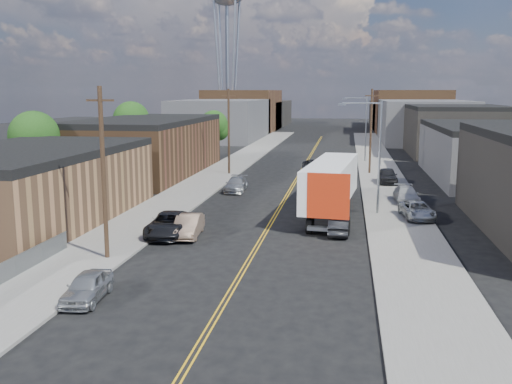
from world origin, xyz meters
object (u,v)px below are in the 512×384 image
(car_right_lot_a, at_px, (417,210))
(car_ahead_truck, at_px, (313,167))
(car_right_lot_c, at_px, (387,176))
(car_left_a, at_px, (87,287))
(car_left_c, at_px, (169,224))
(car_left_b, at_px, (188,226))
(car_left_d, at_px, (236,184))
(car_right_lot_b, at_px, (406,195))
(car_right_oncoming, at_px, (338,225))
(semi_truck, at_px, (332,182))

(car_right_lot_a, bearing_deg, car_ahead_truck, 104.15)
(car_right_lot_c, xyz_separation_m, car_ahead_truck, (-8.28, 7.14, -0.15))
(car_left_a, bearing_deg, car_left_c, 85.26)
(car_right_lot_c, bearing_deg, car_left_b, -122.69)
(car_left_d, bearing_deg, car_left_b, -91.42)
(car_left_b, relative_size, car_ahead_truck, 0.79)
(car_ahead_truck, bearing_deg, car_left_d, -119.55)
(car_left_d, distance_m, car_right_lot_b, 16.34)
(car_left_c, bearing_deg, car_right_lot_c, 52.18)
(car_right_lot_b, bearing_deg, car_left_d, 163.66)
(car_right_oncoming, bearing_deg, car_right_lot_a, -138.60)
(car_right_lot_c, distance_m, car_ahead_truck, 10.93)
(car_left_b, bearing_deg, car_left_d, 85.41)
(car_right_oncoming, height_order, car_right_lot_c, car_right_lot_c)
(car_left_c, bearing_deg, car_right_oncoming, 6.20)
(semi_truck, bearing_deg, car_left_a, -110.18)
(car_left_a, bearing_deg, car_left_d, 83.28)
(car_right_lot_c, bearing_deg, car_right_oncoming, -103.72)
(car_left_b, xyz_separation_m, car_left_d, (-0.17, 17.85, -0.05))
(semi_truck, xyz_separation_m, car_ahead_truck, (-2.82, 22.33, -1.70))
(car_right_oncoming, xyz_separation_m, car_ahead_truck, (-3.50, 29.54, 0.15))
(car_right_lot_a, bearing_deg, semi_truck, 157.19)
(car_left_a, distance_m, car_right_lot_b, 31.41)
(car_right_lot_b, bearing_deg, car_right_oncoming, -118.43)
(semi_truck, xyz_separation_m, car_right_lot_b, (6.38, 4.60, -1.67))
(car_left_c, bearing_deg, car_left_a, -94.91)
(car_right_lot_a, distance_m, car_ahead_truck, 25.94)
(car_left_b, distance_m, car_right_lot_a, 17.58)
(car_left_a, relative_size, car_left_b, 0.87)
(car_left_d, relative_size, car_ahead_truck, 0.84)
(car_right_lot_b, bearing_deg, car_left_b, -140.96)
(car_left_d, height_order, car_ahead_truck, car_ahead_truck)
(car_ahead_truck, bearing_deg, car_left_c, -107.73)
(car_left_a, bearing_deg, semi_truck, 59.37)
(car_ahead_truck, bearing_deg, car_left_b, -105.45)
(car_ahead_truck, bearing_deg, car_right_lot_b, -66.43)
(car_right_oncoming, distance_m, car_right_lot_b, 13.11)
(car_left_a, xyz_separation_m, car_left_c, (0.08, 12.39, 0.12))
(car_right_oncoming, distance_m, car_ahead_truck, 29.75)
(car_left_d, height_order, car_right_oncoming, car_left_d)
(car_left_d, relative_size, car_right_lot_c, 1.02)
(car_left_b, xyz_separation_m, car_right_lot_a, (15.89, 7.54, 0.05))
(car_right_lot_b, bearing_deg, car_right_lot_a, -91.02)
(semi_truck, bearing_deg, car_left_d, 144.34)
(car_left_c, height_order, car_right_lot_c, car_right_lot_c)
(car_left_d, height_order, car_right_lot_b, car_right_lot_b)
(semi_truck, height_order, car_left_d, semi_truck)
(car_left_a, relative_size, car_left_c, 0.69)
(car_left_c, bearing_deg, car_ahead_truck, 71.58)
(car_right_oncoming, bearing_deg, car_right_lot_c, -102.95)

